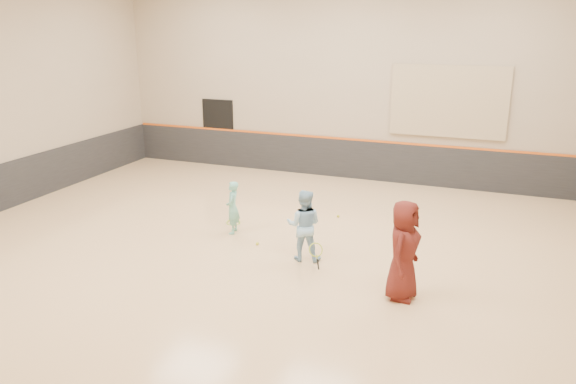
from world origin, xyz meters
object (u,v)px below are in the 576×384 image
at_px(spare_racket, 233,220).
at_px(young_man, 404,250).
at_px(instructor, 304,225).
at_px(girl, 233,208).

bearing_deg(spare_racket, young_man, -27.64).
relative_size(instructor, young_man, 0.83).
bearing_deg(girl, young_man, 52.78).
relative_size(girl, young_man, 0.68).
xyz_separation_m(girl, instructor, (2.01, -0.83, 0.13)).
distance_m(instructor, young_man, 2.35).
distance_m(girl, spare_racket, 0.84).
bearing_deg(young_man, spare_racket, 69.79).
relative_size(young_man, spare_racket, 2.38).
distance_m(instructor, spare_racket, 2.77).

